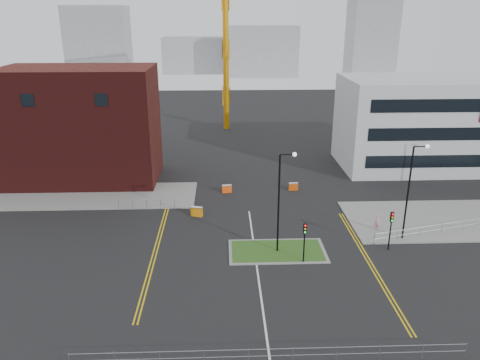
# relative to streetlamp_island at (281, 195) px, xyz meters

# --- Properties ---
(ground) EXTENTS (200.00, 200.00, 0.00)m
(ground) POSITION_rel_streetlamp_island_xyz_m (-2.22, -8.00, -5.41)
(ground) COLOR black
(ground) RESTS_ON ground
(pavement_left) EXTENTS (28.00, 8.00, 0.12)m
(pavement_left) POSITION_rel_streetlamp_island_xyz_m (-22.22, 14.00, -5.35)
(pavement_left) COLOR slate
(pavement_left) RESTS_ON ground
(pavement_right) EXTENTS (24.00, 10.00, 0.12)m
(pavement_right) POSITION_rel_streetlamp_island_xyz_m (19.78, 6.00, -5.35)
(pavement_right) COLOR slate
(pavement_right) RESTS_ON ground
(island_kerb) EXTENTS (8.60, 4.60, 0.08)m
(island_kerb) POSITION_rel_streetlamp_island_xyz_m (-0.22, 0.00, -5.37)
(island_kerb) COLOR slate
(island_kerb) RESTS_ON ground
(grass_island) EXTENTS (8.00, 4.00, 0.12)m
(grass_island) POSITION_rel_streetlamp_island_xyz_m (-0.22, 0.00, -5.35)
(grass_island) COLOR #244416
(grass_island) RESTS_ON ground
(brick_building) EXTENTS (24.20, 10.07, 14.24)m
(brick_building) POSITION_rel_streetlamp_island_xyz_m (-25.19, 20.00, 1.44)
(brick_building) COLOR #411010
(brick_building) RESTS_ON ground
(office_block) EXTENTS (25.00, 12.20, 12.00)m
(office_block) POSITION_rel_streetlamp_island_xyz_m (23.79, 23.97, 0.59)
(office_block) COLOR silver
(office_block) RESTS_ON ground
(streetlamp_island) EXTENTS (1.46, 0.36, 9.18)m
(streetlamp_island) POSITION_rel_streetlamp_island_xyz_m (0.00, 0.00, 0.00)
(streetlamp_island) COLOR black
(streetlamp_island) RESTS_ON ground
(streetlamp_right_near) EXTENTS (1.46, 0.36, 9.18)m
(streetlamp_right_near) POSITION_rel_streetlamp_island_xyz_m (12.00, 2.00, 0.00)
(streetlamp_right_near) COLOR black
(streetlamp_right_near) RESTS_ON ground
(traffic_light_island) EXTENTS (0.28, 0.33, 3.65)m
(traffic_light_island) POSITION_rel_streetlamp_island_xyz_m (1.78, -2.02, -2.85)
(traffic_light_island) COLOR black
(traffic_light_island) RESTS_ON ground
(traffic_light_right) EXTENTS (0.28, 0.33, 3.65)m
(traffic_light_right) POSITION_rel_streetlamp_island_xyz_m (9.78, -0.02, -2.85)
(traffic_light_right) COLOR black
(traffic_light_right) RESTS_ON ground
(railing_front) EXTENTS (24.05, 0.05, 1.10)m
(railing_front) POSITION_rel_streetlamp_island_xyz_m (-2.22, -14.00, -4.63)
(railing_front) COLOR gray
(railing_front) RESTS_ON ground
(railing_left) EXTENTS (6.05, 0.05, 1.10)m
(railing_left) POSITION_rel_streetlamp_island_xyz_m (-13.22, 10.00, -4.67)
(railing_left) COLOR gray
(railing_left) RESTS_ON ground
(railing_right) EXTENTS (19.05, 5.05, 1.10)m
(railing_right) POSITION_rel_streetlamp_island_xyz_m (18.28, 3.50, -4.63)
(railing_right) COLOR gray
(railing_right) RESTS_ON ground
(centre_line) EXTENTS (0.15, 30.00, 0.01)m
(centre_line) POSITION_rel_streetlamp_island_xyz_m (-2.22, -6.00, -5.41)
(centre_line) COLOR silver
(centre_line) RESTS_ON ground
(yellow_left_a) EXTENTS (0.12, 24.00, 0.01)m
(yellow_left_a) POSITION_rel_streetlamp_island_xyz_m (-11.22, 2.00, -5.41)
(yellow_left_a) COLOR gold
(yellow_left_a) RESTS_ON ground
(yellow_left_b) EXTENTS (0.12, 24.00, 0.01)m
(yellow_left_b) POSITION_rel_streetlamp_island_xyz_m (-10.92, 2.00, -5.41)
(yellow_left_b) COLOR gold
(yellow_left_b) RESTS_ON ground
(yellow_right_a) EXTENTS (0.12, 20.00, 0.01)m
(yellow_right_a) POSITION_rel_streetlamp_island_xyz_m (7.28, -2.00, -5.41)
(yellow_right_a) COLOR gold
(yellow_right_a) RESTS_ON ground
(yellow_right_b) EXTENTS (0.12, 20.00, 0.01)m
(yellow_right_b) POSITION_rel_streetlamp_island_xyz_m (7.58, -2.00, -5.41)
(yellow_right_b) COLOR gold
(yellow_right_b) RESTS_ON ground
(skyline_a) EXTENTS (18.00, 12.00, 22.00)m
(skyline_a) POSITION_rel_streetlamp_island_xyz_m (-42.22, 112.00, 5.59)
(skyline_a) COLOR gray
(skyline_a) RESTS_ON ground
(skyline_b) EXTENTS (24.00, 12.00, 16.00)m
(skyline_b) POSITION_rel_streetlamp_island_xyz_m (7.78, 122.00, 2.59)
(skyline_b) COLOR gray
(skyline_b) RESTS_ON ground
(skyline_c) EXTENTS (14.00, 12.00, 28.00)m
(skyline_c) POSITION_rel_streetlamp_island_xyz_m (42.78, 117.00, 8.59)
(skyline_c) COLOR gray
(skyline_c) RESTS_ON ground
(skyline_d) EXTENTS (30.00, 12.00, 12.00)m
(skyline_d) POSITION_rel_streetlamp_island_xyz_m (-10.22, 132.00, 0.59)
(skyline_d) COLOR gray
(skyline_d) RESTS_ON ground
(pedestrian) EXTENTS (0.59, 0.40, 1.57)m
(pedestrian) POSITION_rel_streetlamp_island_xyz_m (9.99, 3.99, -4.63)
(pedestrian) COLOR pink
(pedestrian) RESTS_ON ground
(barrier_left) EXTENTS (1.28, 0.72, 1.02)m
(barrier_left) POSITION_rel_streetlamp_island_xyz_m (-7.74, 8.00, -4.86)
(barrier_left) COLOR orange
(barrier_left) RESTS_ON ground
(barrier_mid) EXTENTS (1.16, 0.53, 0.94)m
(barrier_mid) POSITION_rel_streetlamp_island_xyz_m (-4.53, 14.65, -4.90)
(barrier_mid) COLOR #FF520E
(barrier_mid) RESTS_ON ground
(barrier_right) EXTENTS (1.12, 0.46, 0.92)m
(barrier_right) POSITION_rel_streetlamp_island_xyz_m (3.41, 15.14, -4.91)
(barrier_right) COLOR #CF480B
(barrier_right) RESTS_ON ground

